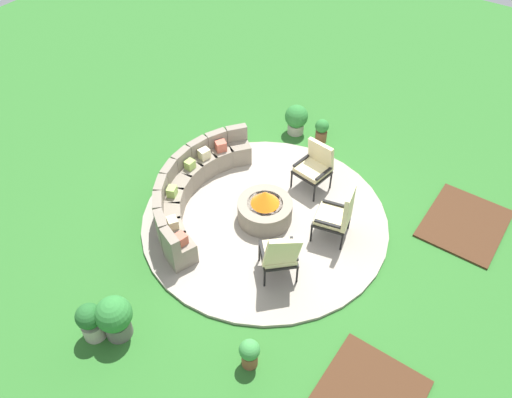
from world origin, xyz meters
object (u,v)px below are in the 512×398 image
lounge_chair_back_left (315,165)px  lounge_chair_front_right (338,214)px  potted_plant_4 (250,353)px  fire_pit (265,208)px  curved_stone_bench (191,188)px  potted_plant_2 (296,118)px  potted_plant_3 (115,317)px  lounge_chair_front_left (280,254)px  potted_plant_0 (322,130)px  potted_plant_1 (91,321)px

lounge_chair_back_left → lounge_chair_front_right: bearing=145.6°
lounge_chair_front_right → potted_plant_4: size_ratio=2.07×
fire_pit → lounge_chair_back_left: bearing=-12.5°
curved_stone_bench → potted_plant_4: size_ratio=6.02×
curved_stone_bench → lounge_chair_front_right: 2.82m
fire_pit → curved_stone_bench: 1.47m
lounge_chair_front_right → fire_pit: bearing=92.2°
potted_plant_2 → potted_plant_3: potted_plant_3 is taller
fire_pit → lounge_chair_front_left: bearing=-135.5°
potted_plant_2 → lounge_chair_front_left: bearing=-152.1°
curved_stone_bench → potted_plant_3: bearing=-162.0°
potted_plant_2 → potted_plant_3: bearing=-175.4°
lounge_chair_front_left → lounge_chair_front_right: 1.36m
potted_plant_0 → fire_pit: bearing=-172.8°
potted_plant_0 → potted_plant_1: potted_plant_1 is taller
curved_stone_bench → potted_plant_4: bearing=-126.2°
fire_pit → curved_stone_bench: size_ratio=0.31×
potted_plant_1 → potted_plant_3: 0.37m
lounge_chair_back_left → potted_plant_1: 4.88m
curved_stone_bench → potted_plant_0: (3.08, -1.08, -0.07)m
lounge_chair_back_left → potted_plant_4: bearing=115.5°
curved_stone_bench → potted_plant_3: 2.98m
potted_plant_1 → potted_plant_2: potted_plant_1 is taller
potted_plant_2 → potted_plant_4: bearing=-154.9°
potted_plant_1 → lounge_chair_back_left: bearing=-12.6°
lounge_chair_front_left → potted_plant_2: 4.06m
potted_plant_2 → lounge_chair_front_right: bearing=-135.4°
lounge_chair_front_right → curved_stone_bench: bearing=92.3°
curved_stone_bench → potted_plant_3: size_ratio=4.10×
fire_pit → lounge_chair_back_left: (1.29, -0.28, 0.27)m
potted_plant_0 → potted_plant_2: potted_plant_2 is taller
curved_stone_bench → potted_plant_1: size_ratio=4.66×
fire_pit → lounge_chair_front_left: (-0.95, -0.93, 0.31)m
fire_pit → potted_plant_2: bearing=20.1°
lounge_chair_front_left → fire_pit: bearing=90.8°
potted_plant_0 → potted_plant_2: 0.63m
lounge_chair_front_right → potted_plant_3: bearing=140.2°
lounge_chair_front_right → potted_plant_3: 4.02m
fire_pit → potted_plant_0: size_ratio=1.82×
curved_stone_bench → lounge_chair_front_left: (-0.55, -2.35, 0.26)m
potted_plant_2 → potted_plant_3: size_ratio=0.85×
curved_stone_bench → potted_plant_1: 3.14m
lounge_chair_back_left → potted_plant_2: 1.85m
lounge_chair_back_left → potted_plant_4: 3.97m
potted_plant_1 → potted_plant_3: size_ratio=0.88×
fire_pit → potted_plant_3: potted_plant_3 is taller
lounge_chair_front_right → potted_plant_4: bearing=169.6°
lounge_chair_front_left → curved_stone_bench: bearing=123.3°
lounge_chair_front_left → potted_plant_2: size_ratio=1.66×
lounge_chair_front_right → potted_plant_0: lounge_chair_front_right is taller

